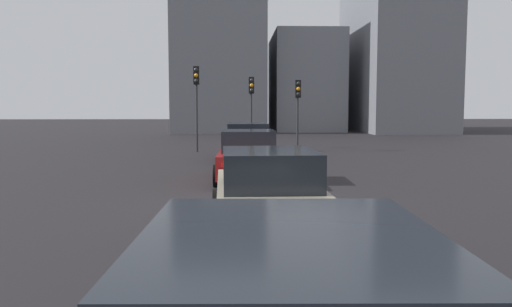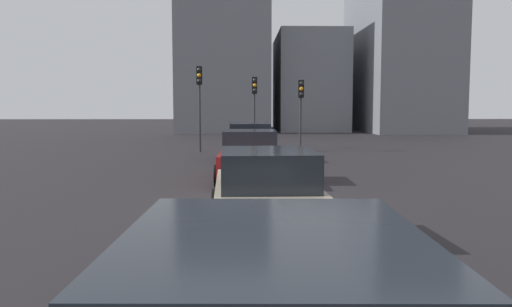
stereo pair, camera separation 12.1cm
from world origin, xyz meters
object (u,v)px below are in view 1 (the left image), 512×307
(traffic_light_near_right, at_px, (251,97))
(car_beige_third, at_px, (269,195))
(traffic_light_near_left, at_px, (298,100))
(car_black_lead, at_px, (247,143))
(car_red_second, at_px, (249,156))
(traffic_light_far_left, at_px, (196,91))

(traffic_light_near_right, bearing_deg, car_beige_third, -7.51)
(car_beige_third, height_order, traffic_light_near_left, traffic_light_near_left)
(car_black_lead, bearing_deg, traffic_light_near_left, -32.24)
(car_beige_third, distance_m, traffic_light_near_left, 17.83)
(traffic_light_near_left, bearing_deg, car_red_second, -19.05)
(car_red_second, bearing_deg, car_black_lead, 0.96)
(car_black_lead, height_order, car_beige_third, car_black_lead)
(car_red_second, relative_size, traffic_light_far_left, 1.05)
(traffic_light_near_left, bearing_deg, car_black_lead, -34.96)
(car_black_lead, bearing_deg, traffic_light_near_right, -5.06)
(traffic_light_far_left, bearing_deg, car_beige_third, 7.77)
(car_red_second, relative_size, car_beige_third, 0.98)
(traffic_light_near_right, bearing_deg, traffic_light_near_left, 42.63)
(car_red_second, bearing_deg, traffic_light_near_left, -13.17)
(car_red_second, distance_m, traffic_light_near_left, 11.03)
(traffic_light_near_right, bearing_deg, car_red_second, -8.75)
(car_beige_third, relative_size, traffic_light_near_right, 1.18)
(car_black_lead, relative_size, car_red_second, 0.98)
(car_red_second, distance_m, car_beige_third, 7.03)
(car_red_second, xyz_separation_m, traffic_light_far_left, (10.16, 2.39, 2.30))
(traffic_light_near_left, bearing_deg, traffic_light_far_left, -90.47)
(car_black_lead, height_order, car_red_second, car_black_lead)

